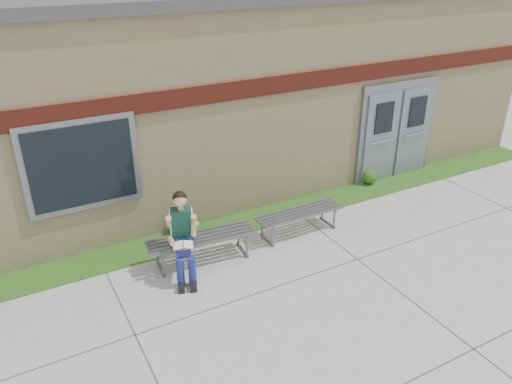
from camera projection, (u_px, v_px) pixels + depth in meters
ground at (328, 292)px, 7.98m from camera, size 80.00×80.00×0.00m
grass_strip at (251, 221)px, 10.02m from camera, size 16.00×0.80×0.02m
school_building at (183, 82)px, 11.77m from camera, size 16.20×6.22×4.20m
bench_left at (202, 242)px, 8.62m from camera, size 1.92×0.70×0.49m
bench_right at (299, 216)px, 9.49m from camera, size 1.74×0.49×0.45m
girl at (183, 234)px, 8.10m from camera, size 0.61×0.93×1.46m
shrub_mid at (182, 221)px, 9.52m from camera, size 0.45×0.45×0.45m
shrub_east at (369, 176)px, 11.52m from camera, size 0.34×0.34×0.34m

